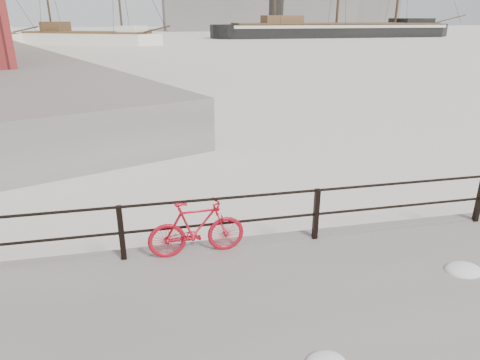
{
  "coord_description": "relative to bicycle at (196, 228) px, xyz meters",
  "views": [
    {
      "loc": [
        -2.89,
        -6.86,
        4.28
      ],
      "look_at": [
        -1.09,
        1.5,
        1.0
      ],
      "focal_mm": 32.0,
      "sensor_mm": 36.0,
      "label": 1
    }
  ],
  "objects": [
    {
      "name": "industrial_east",
      "position": [
        80.24,
        150.25,
        6.14
      ],
      "size": [
        20.0,
        16.0,
        14.0
      ],
      "primitive_type": "cube",
      "color": "gray",
      "rests_on": "ground"
    },
    {
      "name": "barque_black",
      "position": [
        40.94,
        86.25,
        -0.86
      ],
      "size": [
        62.77,
        20.99,
        35.25
      ],
      "primitive_type": null,
      "rotation": [
        0.0,
        0.0,
        0.01
      ],
      "color": "black",
      "rests_on": "ground"
    },
    {
      "name": "ground",
      "position": [
        2.24,
        0.25,
        -0.86
      ],
      "size": [
        400.0,
        400.0,
        0.0
      ],
      "primitive_type": "plane",
      "color": "white",
      "rests_on": "ground"
    },
    {
      "name": "guardrail",
      "position": [
        2.24,
        0.1,
        -0.01
      ],
      "size": [
        28.0,
        0.1,
        1.0
      ],
      "primitive_type": null,
      "color": "black",
      "rests_on": "promenade"
    },
    {
      "name": "schooner_mid",
      "position": [
        -9.84,
        72.23,
        -0.86
      ],
      "size": [
        31.78,
        24.61,
        21.08
      ],
      "primitive_type": null,
      "rotation": [
        0.0,
        0.0,
        -0.48
      ],
      "color": "white",
      "rests_on": "ground"
    },
    {
      "name": "bicycle",
      "position": [
        0.0,
        0.0,
        0.0
      ],
      "size": [
        1.69,
        0.33,
        1.01
      ],
      "primitive_type": "imported",
      "rotation": [
        0.0,
        0.0,
        0.05
      ],
      "color": "#B20B1D",
      "rests_on": "promenade"
    },
    {
      "name": "industrial_west",
      "position": [
        22.24,
        140.25,
        8.14
      ],
      "size": [
        32.0,
        18.0,
        18.0
      ],
      "primitive_type": "cube",
      "color": "gray",
      "rests_on": "ground"
    }
  ]
}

